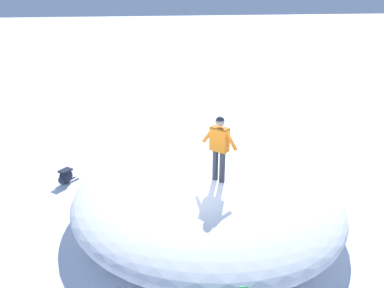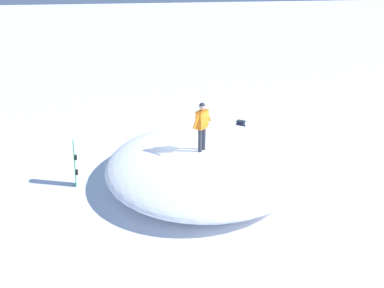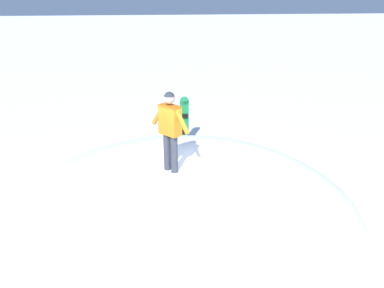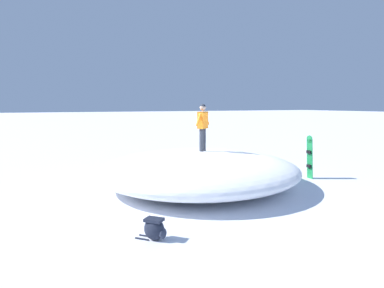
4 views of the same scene
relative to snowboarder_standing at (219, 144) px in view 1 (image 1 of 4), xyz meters
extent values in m
plane|color=white|center=(0.09, -0.81, -2.14)|extent=(240.00, 240.00, 0.00)
ellipsoid|color=white|center=(-0.25, -0.24, -1.55)|extent=(9.07, 8.95, 1.18)
cylinder|color=#333842|center=(0.08, 0.06, -0.57)|extent=(0.14, 0.14, 0.78)
cylinder|color=#333842|center=(-0.08, -0.06, -0.57)|extent=(0.14, 0.14, 0.78)
cube|color=orange|center=(0.00, 0.00, 0.11)|extent=(0.48, 0.44, 0.58)
sphere|color=beige|center=(0.00, 0.00, 0.54)|extent=(0.21, 0.21, 0.21)
cylinder|color=orange|center=(0.24, 0.19, 0.17)|extent=(0.35, 0.30, 0.48)
cylinder|color=orange|center=(-0.24, -0.19, 0.17)|extent=(0.35, 0.30, 0.48)
sphere|color=#333842|center=(0.00, 0.00, 0.56)|extent=(0.20, 0.20, 0.20)
ellipsoid|color=#1E2333|center=(-3.13, -3.87, -1.90)|extent=(0.53, 0.53, 0.46)
ellipsoid|color=#2B3144|center=(-3.00, -4.02, -1.97)|extent=(0.26, 0.25, 0.22)
cube|color=#1E2333|center=(-3.13, -3.87, -1.71)|extent=(0.44, 0.45, 0.06)
cylinder|color=#1E2333|center=(-3.24, -3.64, -2.12)|extent=(0.24, 0.25, 0.04)
cylinder|color=#1E2333|center=(-3.36, -3.76, -2.12)|extent=(0.24, 0.25, 0.04)
camera|label=1|loc=(7.69, -2.59, 3.18)|focal=34.56mm
camera|label=2|loc=(3.23, 9.85, 4.00)|focal=32.88mm
camera|label=3|loc=(-6.23, 0.75, 2.21)|focal=32.31mm
camera|label=4|loc=(-5.29, -10.16, 0.64)|focal=31.20mm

